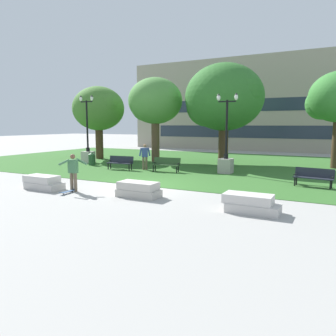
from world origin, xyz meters
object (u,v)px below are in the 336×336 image
object	(u,v)px
skateboard	(68,191)
lamp_post_right	(226,157)
park_bench_near_left	(314,176)
concrete_block_right	(251,204)
person_skateboarder	(73,170)
trash_bin	(92,159)
person_bystander_near_lawn	(145,155)
park_bench_near_right	(166,164)
park_bench_far_left	(120,162)
lamp_post_left	(88,149)
concrete_block_center	(43,183)
concrete_block_left	(139,190)

from	to	relation	value
skateboard	lamp_post_right	size ratio (longest dim) A/B	0.21
park_bench_near_left	lamp_post_right	world-z (taller)	lamp_post_right
concrete_block_right	park_bench_near_left	size ratio (longest dim) A/B	1.03
skateboard	lamp_post_right	xyz separation A→B (m)	(4.38, 8.96, 0.93)
person_skateboarder	trash_bin	distance (m)	9.71
person_skateboarder	person_bystander_near_lawn	world-z (taller)	person_bystander_near_lawn
park_bench_near_left	park_bench_near_right	world-z (taller)	same
concrete_block_right	park_bench_far_left	world-z (taller)	park_bench_far_left
person_skateboarder	lamp_post_left	xyz separation A→B (m)	(-6.90, 8.93, 0.10)
concrete_block_center	concrete_block_right	bearing A→B (deg)	1.99
park_bench_far_left	lamp_post_left	world-z (taller)	lamp_post_left
person_skateboarder	trash_bin	bearing A→B (deg)	125.67
trash_bin	skateboard	bearing A→B (deg)	-55.43
skateboard	lamp_post_right	world-z (taller)	lamp_post_right
lamp_post_right	skateboard	bearing A→B (deg)	-116.05
person_skateboarder	person_bystander_near_lawn	xyz separation A→B (m)	(-0.85, 7.57, 0.00)
person_skateboarder	skateboard	size ratio (longest dim) A/B	1.66
person_skateboarder	park_bench_far_left	size ratio (longest dim) A/B	0.93
concrete_block_left	park_bench_far_left	distance (m)	8.50
park_bench_far_left	person_bystander_near_lawn	size ratio (longest dim) A/B	1.08
concrete_block_left	skateboard	distance (m)	3.27
lamp_post_right	person_bystander_near_lawn	bearing A→B (deg)	-169.16
concrete_block_center	park_bench_near_left	size ratio (longest dim) A/B	1.02
concrete_block_center	park_bench_near_right	size ratio (longest dim) A/B	1.02
concrete_block_center	lamp_post_left	size ratio (longest dim) A/B	0.36
lamp_post_left	person_skateboarder	bearing A→B (deg)	-52.28
park_bench_near_left	park_bench_far_left	world-z (taller)	same
concrete_block_left	skateboard	size ratio (longest dim) A/B	1.75
concrete_block_center	lamp_post_right	world-z (taller)	lamp_post_right
park_bench_near_left	trash_bin	distance (m)	15.33
park_bench_far_left	lamp_post_left	xyz separation A→B (m)	(-4.56, 2.05, 0.54)
concrete_block_left	trash_bin	xyz separation A→B (m)	(-8.85, 7.45, 0.20)
concrete_block_right	park_bench_near_right	distance (m)	10.17
park_bench_near_left	park_bench_near_right	bearing A→B (deg)	171.85
concrete_block_left	lamp_post_right	xyz separation A→B (m)	(1.22, 8.15, 0.71)
concrete_block_right	skateboard	world-z (taller)	concrete_block_right
person_skateboarder	person_bystander_near_lawn	bearing A→B (deg)	96.40
concrete_block_right	lamp_post_right	xyz separation A→B (m)	(-3.55, 8.45, 0.71)
concrete_block_right	park_bench_near_right	bearing A→B (deg)	134.34
concrete_block_left	lamp_post_right	distance (m)	8.27
trash_bin	person_bystander_near_lawn	bearing A→B (deg)	-3.63
concrete_block_right	trash_bin	xyz separation A→B (m)	(-13.62, 7.75, 0.20)
park_bench_far_left	lamp_post_left	distance (m)	5.03
person_bystander_near_lawn	park_bench_near_left	bearing A→B (deg)	-7.75
park_bench_near_right	trash_bin	world-z (taller)	trash_bin
concrete_block_left	skateboard	bearing A→B (deg)	-165.71
person_skateboarder	lamp_post_left	size ratio (longest dim) A/B	0.33
park_bench_far_left	lamp_post_right	xyz separation A→B (m)	(6.76, 1.71, 0.48)
skateboard	park_bench_near_left	world-z (taller)	park_bench_near_left
lamp_post_left	trash_bin	xyz separation A→B (m)	(1.25, -1.05, -0.57)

